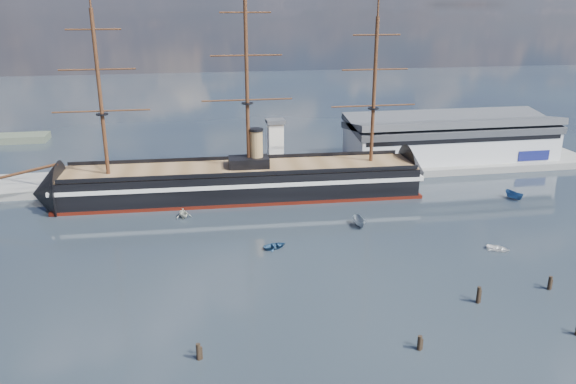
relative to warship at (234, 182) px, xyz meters
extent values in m
plane|color=black|center=(9.63, -20.00, -4.04)|extent=(600.00, 600.00, 0.00)
cube|color=slate|center=(19.63, 16.00, -4.04)|extent=(180.00, 18.00, 2.00)
cube|color=#B7BABC|center=(67.63, 20.00, 2.96)|extent=(62.00, 20.00, 10.00)
cube|color=#3F4247|center=(67.63, 20.00, 8.56)|extent=(63.00, 21.00, 2.00)
cube|color=silver|center=(12.63, 13.00, 4.96)|extent=(4.00, 4.00, 14.00)
cube|color=#3F4247|center=(12.63, 13.00, 12.46)|extent=(5.00, 5.00, 1.00)
cube|color=black|center=(1.73, 0.00, -0.04)|extent=(88.56, 19.42, 7.00)
cube|color=silver|center=(1.73, 0.00, 1.16)|extent=(90.57, 19.74, 1.00)
cube|color=#451008|center=(1.73, 0.00, -3.69)|extent=(90.56, 19.70, 0.90)
cone|color=black|center=(-44.77, 0.00, -0.34)|extent=(14.60, 16.21, 15.68)
cone|color=black|center=(48.23, 0.00, -0.34)|extent=(11.60, 16.10, 15.68)
cube|color=brown|center=(1.73, 0.00, 3.56)|extent=(88.51, 18.15, 0.40)
cube|color=black|center=(3.73, 0.00, 4.96)|extent=(10.23, 6.39, 2.50)
cylinder|color=#A4804D|center=(5.73, 0.00, 8.46)|extent=(3.20, 3.20, 9.00)
cylinder|color=#381E0F|center=(-50.27, 0.00, 4.96)|extent=(17.77, 1.39, 4.43)
cylinder|color=#381E0F|center=(-30.27, 0.00, 22.76)|extent=(0.90, 0.90, 38.00)
cylinder|color=#381E0F|center=(3.73, 0.00, 24.76)|extent=(0.90, 0.90, 42.00)
cylinder|color=#381E0F|center=(35.73, 0.00, 21.76)|extent=(0.90, 0.90, 36.00)
imported|color=navy|center=(5.04, -33.04, -4.04)|extent=(2.13, 3.24, 1.41)
imported|color=gray|center=(25.20, -25.00, -4.04)|extent=(6.59, 2.54, 2.61)
imported|color=beige|center=(-12.95, -12.37, -4.04)|extent=(7.17, 4.72, 2.43)
imported|color=white|center=(48.50, -42.21, -4.04)|extent=(2.75, 2.83, 1.32)
imported|color=#305688|center=(68.85, -14.49, -4.04)|extent=(6.79, 3.89, 2.56)
cylinder|color=black|center=(-11.28, -67.97, -4.04)|extent=(0.64, 0.64, 3.18)
cylinder|color=black|center=(19.53, -71.31, -4.04)|extent=(0.64, 0.64, 2.95)
cylinder|color=black|center=(34.25, -60.61, -4.04)|extent=(0.64, 0.64, 3.60)
cylinder|color=black|center=(48.56, -58.62, -4.04)|extent=(0.64, 0.64, 3.18)
camera|label=1|loc=(-11.12, -135.09, 42.42)|focal=35.00mm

